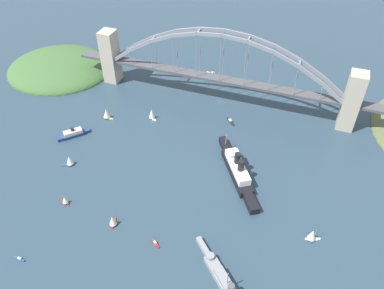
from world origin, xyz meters
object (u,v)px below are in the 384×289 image
object	(u,v)px
seaplane_taxiing_near_bridge	(212,74)
small_boat_3	(155,243)
harbor_arch_bridge	(221,75)
ocean_liner	(237,170)
seaplane_second_in_formation	(237,83)
small_boat_6	(19,259)
harbor_ferry_steamer	(73,134)
small_boat_5	(152,114)
small_boat_7	(312,235)
small_boat_0	(65,200)
small_boat_8	(113,220)
small_boat_2	(231,121)
naval_cruiser	(227,287)
small_boat_4	(107,113)
small_boat_1	(69,160)

from	to	relation	value
seaplane_taxiing_near_bridge	small_boat_3	distance (m)	217.28
small_boat_3	harbor_arch_bridge	bearing A→B (deg)	-87.19
ocean_liner	seaplane_second_in_formation	bearing A→B (deg)	-75.11
small_boat_3	small_boat_6	world-z (taller)	small_boat_3
harbor_ferry_steamer	small_boat_5	world-z (taller)	small_boat_5
harbor_arch_bridge	small_boat_7	xyz separation A→B (m)	(-103.24, 133.31, -23.99)
harbor_ferry_steamer	small_boat_5	bearing A→B (deg)	-139.15
small_boat_6	harbor_ferry_steamer	bearing A→B (deg)	-72.57
small_boat_3	small_boat_5	world-z (taller)	small_boat_5
seaplane_second_in_formation	small_boat_5	world-z (taller)	small_boat_5
small_boat_5	small_boat_0	bearing A→B (deg)	81.93
small_boat_0	small_boat_8	world-z (taller)	small_boat_8
small_boat_2	small_boat_5	size ratio (longest dim) A/B	0.90
harbor_ferry_steamer	small_boat_0	bearing A→B (deg)	119.06
small_boat_2	small_boat_6	world-z (taller)	small_boat_6
ocean_liner	small_boat_8	bearing A→B (deg)	48.54
harbor_arch_bridge	small_boat_3	world-z (taller)	harbor_arch_bridge
harbor_ferry_steamer	seaplane_taxiing_near_bridge	bearing A→B (deg)	-120.65
seaplane_second_in_formation	small_boat_0	distance (m)	210.45
naval_cruiser	small_boat_2	world-z (taller)	naval_cruiser
small_boat_2	small_boat_7	size ratio (longest dim) A/B	0.98
small_boat_2	small_boat_4	bearing A→B (deg)	17.22
small_boat_3	small_boat_2	bearing A→B (deg)	-94.16
harbor_arch_bridge	naval_cruiser	xyz separation A→B (m)	(-61.06, 186.34, -26.03)
small_boat_0	small_boat_3	size ratio (longest dim) A/B	1.05
naval_cruiser	small_boat_3	world-z (taller)	naval_cruiser
small_boat_8	small_boat_5	bearing A→B (deg)	-77.99
harbor_arch_bridge	naval_cruiser	bearing A→B (deg)	108.14
small_boat_1	small_boat_4	size ratio (longest dim) A/B	0.83
small_boat_1	small_boat_7	xyz separation A→B (m)	(-189.27, 7.01, 0.21)
harbor_arch_bridge	small_boat_7	world-z (taller)	harbor_arch_bridge
harbor_ferry_steamer	small_boat_2	xyz separation A→B (m)	(-122.85, -66.34, -1.85)
harbor_arch_bridge	seaplane_taxiing_near_bridge	world-z (taller)	harbor_arch_bridge
small_boat_7	harbor_ferry_steamer	bearing A→B (deg)	-10.60
harbor_arch_bridge	seaplane_taxiing_near_bridge	size ratio (longest dim) A/B	26.20
seaplane_second_in_formation	small_boat_0	world-z (taller)	small_boat_0
ocean_liner	small_boat_6	distance (m)	161.92
small_boat_1	small_boat_8	size ratio (longest dim) A/B	1.00
seaplane_taxiing_near_bridge	small_boat_0	size ratio (longest dim) A/B	1.51
naval_cruiser	small_boat_4	bearing A→B (deg)	-39.68
seaplane_taxiing_near_bridge	small_boat_1	world-z (taller)	small_boat_1
small_boat_1	small_boat_7	size ratio (longest dim) A/B	0.95
small_boat_5	small_boat_6	distance (m)	164.33
naval_cruiser	seaplane_second_in_formation	size ratio (longest dim) A/B	5.34
harbor_ferry_steamer	naval_cruiser	bearing A→B (deg)	150.91
naval_cruiser	small_boat_7	distance (m)	67.79
small_boat_6	small_boat_7	bearing A→B (deg)	-155.39
harbor_arch_bridge	ocean_liner	bearing A→B (deg)	114.47
small_boat_1	small_boat_5	distance (m)	86.05
small_boat_7	small_boat_8	world-z (taller)	small_boat_7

